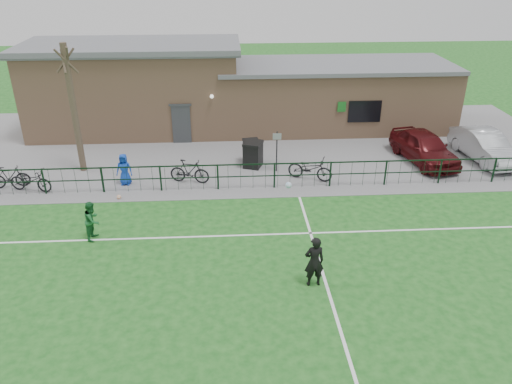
{
  "coord_description": "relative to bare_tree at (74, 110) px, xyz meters",
  "views": [
    {
      "loc": [
        -1.03,
        -12.01,
        9.72
      ],
      "look_at": [
        0.0,
        5.0,
        1.3
      ],
      "focal_mm": 35.0,
      "sensor_mm": 36.0,
      "label": 1
    }
  ],
  "objects": [
    {
      "name": "wheelie_bin_right",
      "position": [
        8.13,
        0.41,
        -2.43
      ],
      "size": [
        0.84,
        0.92,
        1.09
      ],
      "primitive_type": "cube",
      "rotation": [
        0.0,
        0.0,
        0.15
      ],
      "color": "black",
      "rests_on": "paving_strip"
    },
    {
      "name": "bicycle_d",
      "position": [
        5.21,
        -1.73,
        -2.43
      ],
      "size": [
        1.91,
        0.96,
        1.1
      ],
      "primitive_type": "imported",
      "rotation": [
        0.0,
        0.0,
        1.32
      ],
      "color": "black",
      "rests_on": "paving_strip"
    },
    {
      "name": "perimeter_fence",
      "position": [
        8.0,
        -2.5,
        -2.4
      ],
      "size": [
        28.0,
        0.1,
        1.2
      ],
      "primitive_type": "cube",
      "color": "black",
      "rests_on": "ground"
    },
    {
      "name": "paving_strip",
      "position": [
        8.0,
        3.0,
        -2.99
      ],
      "size": [
        34.0,
        13.0,
        0.02
      ],
      "primitive_type": "cube",
      "color": "slate",
      "rests_on": "ground"
    },
    {
      "name": "spectator_child",
      "position": [
        2.31,
        -1.73,
        -2.25
      ],
      "size": [
        0.75,
        0.52,
        1.45
      ],
      "primitive_type": "imported",
      "rotation": [
        0.0,
        0.0,
        -0.09
      ],
      "color": "#123CAD",
      "rests_on": "paving_strip"
    },
    {
      "name": "pitch_line_touch",
      "position": [
        8.0,
        -2.7,
        -3.0
      ],
      "size": [
        28.0,
        0.1,
        0.01
      ],
      "primitive_type": "cube",
      "color": "white",
      "rests_on": "ground"
    },
    {
      "name": "bare_tree",
      "position": [
        0.0,
        0.0,
        0.0
      ],
      "size": [
        0.3,
        0.3,
        6.0
      ],
      "primitive_type": "cylinder",
      "color": "#423428",
      "rests_on": "ground"
    },
    {
      "name": "bicycle_c",
      "position": [
        -1.68,
        -2.2,
        -2.47
      ],
      "size": [
        2.05,
        1.12,
        1.02
      ],
      "primitive_type": "imported",
      "rotation": [
        0.0,
        0.0,
        1.33
      ],
      "color": "black",
      "rests_on": "paving_strip"
    },
    {
      "name": "pitch_line_perp",
      "position": [
        10.0,
        -10.5,
        -3.0
      ],
      "size": [
        0.1,
        16.0,
        0.01
      ],
      "primitive_type": "cube",
      "color": "white",
      "rests_on": "ground"
    },
    {
      "name": "ground",
      "position": [
        8.0,
        -10.5,
        -3.0
      ],
      "size": [
        90.0,
        90.0,
        0.0
      ],
      "primitive_type": "plane",
      "color": "#175118",
      "rests_on": "ground"
    },
    {
      "name": "bicycle_b",
      "position": [
        -2.73,
        -1.77,
        -2.48
      ],
      "size": [
        1.74,
        0.79,
        1.01
      ],
      "primitive_type": "imported",
      "rotation": [
        0.0,
        0.0,
        1.76
      ],
      "color": "black",
      "rests_on": "paving_strip"
    },
    {
      "name": "car_silver",
      "position": [
        19.8,
        0.13,
        -2.25
      ],
      "size": [
        2.03,
        4.59,
        1.46
      ],
      "primitive_type": "imported",
      "rotation": [
        0.0,
        0.0,
        0.11
      ],
      "color": "#989B9F",
      "rests_on": "paving_strip"
    },
    {
      "name": "pitch_line_mid",
      "position": [
        8.0,
        -6.5,
        -3.0
      ],
      "size": [
        28.0,
        0.1,
        0.01
      ],
      "primitive_type": "cube",
      "color": "white",
      "rests_on": "ground"
    },
    {
      "name": "wheelie_bin_left",
      "position": [
        8.19,
        -0.07,
        -2.39
      ],
      "size": [
        1.04,
        1.1,
        1.18
      ],
      "primitive_type": "cube",
      "rotation": [
        0.0,
        0.0,
        -0.35
      ],
      "color": "black",
      "rests_on": "paving_strip"
    },
    {
      "name": "bicycle_e",
      "position": [
        10.71,
        -1.73,
        -2.43
      ],
      "size": [
        2.19,
        1.51,
        1.09
      ],
      "primitive_type": "imported",
      "rotation": [
        0.0,
        0.0,
        1.15
      ],
      "color": "black",
      "rests_on": "paving_strip"
    },
    {
      "name": "car_maroon",
      "position": [
        16.7,
        0.06,
        -2.21
      ],
      "size": [
        2.63,
        4.76,
        1.53
      ],
      "primitive_type": "imported",
      "rotation": [
        0.0,
        0.0,
        0.19
      ],
      "color": "#450C0E",
      "rests_on": "paving_strip"
    },
    {
      "name": "clubhouse",
      "position": [
        7.12,
        6.0,
        -0.78
      ],
      "size": [
        24.25,
        5.4,
        4.96
      ],
      "color": "tan",
      "rests_on": "ground"
    },
    {
      "name": "ball_ground",
      "position": [
        2.27,
        -3.2,
        -2.9
      ],
      "size": [
        0.19,
        0.19,
        0.19
      ],
      "primitive_type": "sphere",
      "color": "white",
      "rests_on": "ground"
    },
    {
      "name": "goalkeeper_kick",
      "position": [
        9.56,
        -9.59,
        -2.1
      ],
      "size": [
        0.98,
        3.01,
        2.38
      ],
      "color": "black",
      "rests_on": "ground"
    },
    {
      "name": "outfield_player",
      "position": [
        1.97,
        -6.35,
        -2.25
      ],
      "size": [
        0.67,
        0.8,
        1.49
      ],
      "primitive_type": "imported",
      "rotation": [
        0.0,
        0.0,
        1.42
      ],
      "color": "#1B602C",
      "rests_on": "ground"
    },
    {
      "name": "sign_post",
      "position": [
        9.27,
        -0.69,
        -1.98
      ],
      "size": [
        0.08,
        0.08,
        2.0
      ],
      "primitive_type": "cylinder",
      "rotation": [
        0.0,
        0.0,
        -0.3
      ],
      "color": "black",
      "rests_on": "paving_strip"
    }
  ]
}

